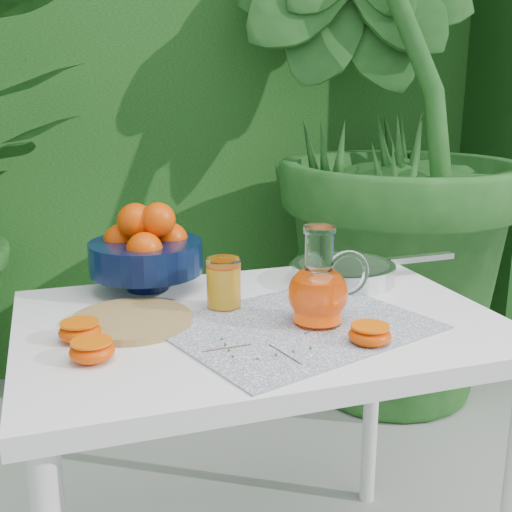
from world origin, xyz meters
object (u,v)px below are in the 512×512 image
object	(u,v)px
cutting_board	(132,320)
juice_pitcher	(319,290)
white_table	(259,353)
saute_pan	(345,271)
fruit_bowl	(146,250)

from	to	relation	value
cutting_board	juice_pitcher	size ratio (longest dim) A/B	1.23
white_table	saute_pan	xyz separation A→B (m)	(0.29, 0.18, 0.11)
saute_pan	cutting_board	bearing A→B (deg)	-166.32
white_table	fruit_bowl	distance (m)	0.38
cutting_board	fruit_bowl	distance (m)	0.26
juice_pitcher	fruit_bowl	bearing A→B (deg)	129.86
cutting_board	white_table	bearing A→B (deg)	-9.33
juice_pitcher	saute_pan	bearing A→B (deg)	54.33
cutting_board	fruit_bowl	world-z (taller)	fruit_bowl
cutting_board	fruit_bowl	size ratio (longest dim) A/B	0.79
juice_pitcher	cutting_board	bearing A→B (deg)	161.32
white_table	fruit_bowl	world-z (taller)	fruit_bowl
white_table	cutting_board	xyz separation A→B (m)	(-0.26, 0.04, 0.09)
juice_pitcher	saute_pan	size ratio (longest dim) A/B	0.45
white_table	fruit_bowl	xyz separation A→B (m)	(-0.19, 0.27, 0.18)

